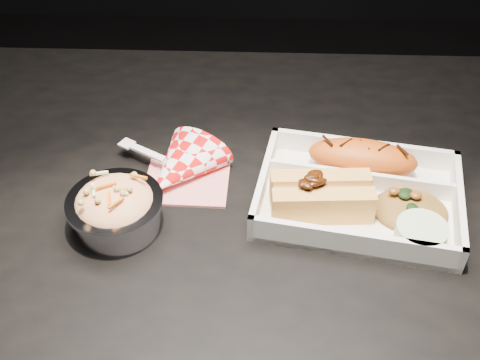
% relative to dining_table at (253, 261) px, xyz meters
% --- Properties ---
extents(dining_table, '(1.20, 0.80, 0.75)m').
position_rel_dining_table_xyz_m(dining_table, '(0.00, 0.00, 0.00)').
color(dining_table, black).
rests_on(dining_table, ground).
extents(food_tray, '(0.28, 0.22, 0.04)m').
position_rel_dining_table_xyz_m(food_tray, '(0.13, 0.02, 0.10)').
color(food_tray, white).
rests_on(food_tray, dining_table).
extents(fried_pastry, '(0.15, 0.08, 0.05)m').
position_rel_dining_table_xyz_m(fried_pastry, '(0.14, 0.08, 0.12)').
color(fried_pastry, '#C65113').
rests_on(fried_pastry, food_tray).
extents(hotdog, '(0.13, 0.07, 0.06)m').
position_rel_dining_table_xyz_m(hotdog, '(0.08, 0.01, 0.12)').
color(hotdog, '#E7A54E').
rests_on(hotdog, food_tray).
extents(fried_rice_mound, '(0.11, 0.09, 0.03)m').
position_rel_dining_table_xyz_m(fried_rice_mound, '(0.19, 0.00, 0.11)').
color(fried_rice_mound, brown).
rests_on(fried_rice_mound, food_tray).
extents(cupcake_liner, '(0.06, 0.06, 0.03)m').
position_rel_dining_table_xyz_m(cupcake_liner, '(0.19, -0.05, 0.11)').
color(cupcake_liner, beige).
rests_on(cupcake_liner, food_tray).
extents(foil_coleslaw_cup, '(0.12, 0.12, 0.07)m').
position_rel_dining_table_xyz_m(foil_coleslaw_cup, '(-0.17, -0.03, 0.12)').
color(foil_coleslaw_cup, silver).
rests_on(foil_coleslaw_cup, dining_table).
extents(napkin_fork, '(0.16, 0.15, 0.10)m').
position_rel_dining_table_xyz_m(napkin_fork, '(-0.10, 0.07, 0.11)').
color(napkin_fork, red).
rests_on(napkin_fork, dining_table).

